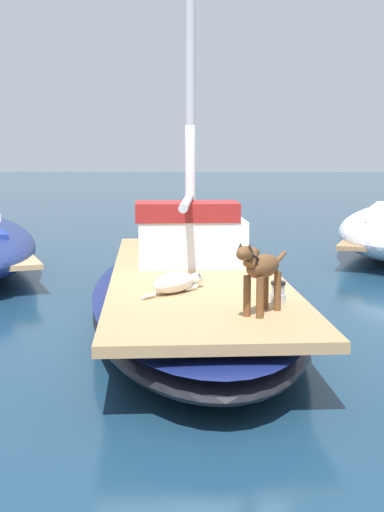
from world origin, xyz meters
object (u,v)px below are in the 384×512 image
dog_brown (261,270)px  deck_winch (278,293)px  dog_white (176,282)px  sailboat_main (195,297)px

dog_brown → deck_winch: 0.65m
dog_white → deck_winch: 1.14m
deck_winch → dog_white: bearing=156.6°
sailboat_main → dog_brown: dog_brown is taller
sailboat_main → dog_white: (-0.16, -1.29, 0.43)m
sailboat_main → dog_white: 1.37m
dog_brown → dog_white: (-0.84, 0.98, -0.32)m
sailboat_main → dog_white: bearing=-97.1°
dog_white → dog_brown: bearing=-49.5°
dog_white → deck_winch: size_ratio=3.81×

